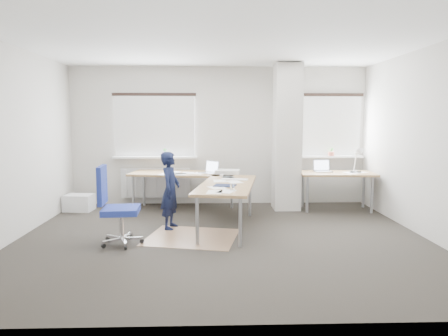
{
  "coord_description": "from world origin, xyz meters",
  "views": [
    {
      "loc": [
        -0.15,
        -5.7,
        1.74
      ],
      "look_at": [
        0.05,
        0.9,
        0.94
      ],
      "focal_mm": 32.0,
      "sensor_mm": 36.0,
      "label": 1
    }
  ],
  "objects_px": {
    "task_chair": "(118,223)",
    "person": "(170,190)",
    "desk_main": "(206,180)",
    "desk_side": "(337,175)"
  },
  "relations": [
    {
      "from": "desk_side",
      "to": "person",
      "type": "relative_size",
      "value": 1.17
    },
    {
      "from": "task_chair",
      "to": "person",
      "type": "xyz_separation_m",
      "value": [
        0.65,
        0.82,
        0.31
      ]
    },
    {
      "from": "desk_side",
      "to": "task_chair",
      "type": "height_order",
      "value": "desk_side"
    },
    {
      "from": "desk_main",
      "to": "person",
      "type": "relative_size",
      "value": 2.4
    },
    {
      "from": "task_chair",
      "to": "person",
      "type": "relative_size",
      "value": 0.9
    },
    {
      "from": "desk_main",
      "to": "desk_side",
      "type": "height_order",
      "value": "desk_side"
    },
    {
      "from": "desk_main",
      "to": "task_chair",
      "type": "bearing_deg",
      "value": -119.82
    },
    {
      "from": "desk_main",
      "to": "task_chair",
      "type": "xyz_separation_m",
      "value": [
        -1.2,
        -1.46,
        -0.38
      ]
    },
    {
      "from": "task_chair",
      "to": "person",
      "type": "height_order",
      "value": "person"
    },
    {
      "from": "person",
      "to": "desk_main",
      "type": "bearing_deg",
      "value": -29.71
    }
  ]
}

